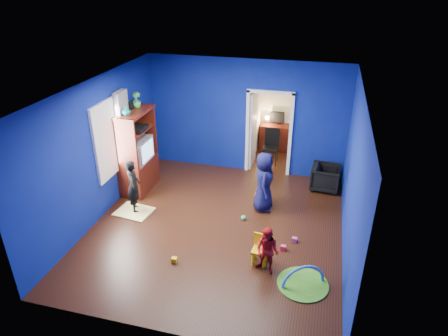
% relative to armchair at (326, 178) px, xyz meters
% --- Properties ---
extents(floor, '(5.00, 5.50, 0.01)m').
position_rel_armchair_xyz_m(floor, '(-2.09, -2.20, -0.30)').
color(floor, black).
rests_on(floor, ground).
extents(ceiling, '(5.00, 5.50, 0.01)m').
position_rel_armchair_xyz_m(ceiling, '(-2.09, -2.20, 2.60)').
color(ceiling, white).
rests_on(ceiling, wall_back).
extents(wall_back, '(5.00, 0.02, 2.90)m').
position_rel_armchair_xyz_m(wall_back, '(-2.09, 0.55, 1.15)').
color(wall_back, navy).
rests_on(wall_back, floor).
extents(wall_front, '(5.00, 0.02, 2.90)m').
position_rel_armchair_xyz_m(wall_front, '(-2.09, -4.95, 1.15)').
color(wall_front, navy).
rests_on(wall_front, floor).
extents(wall_left, '(0.02, 5.50, 2.90)m').
position_rel_armchair_xyz_m(wall_left, '(-4.59, -2.20, 1.15)').
color(wall_left, navy).
rests_on(wall_left, floor).
extents(wall_right, '(0.02, 5.50, 2.90)m').
position_rel_armchair_xyz_m(wall_right, '(0.41, -2.20, 1.15)').
color(wall_right, navy).
rests_on(wall_right, floor).
extents(alcove, '(1.00, 1.75, 2.50)m').
position_rel_armchair_xyz_m(alcove, '(-1.49, 1.42, 0.95)').
color(alcove, silver).
rests_on(alcove, floor).
extents(armchair, '(0.71, 0.69, 0.61)m').
position_rel_armchair_xyz_m(armchair, '(0.00, 0.00, 0.00)').
color(armchair, black).
rests_on(armchair, floor).
extents(child_black, '(0.47, 0.52, 1.20)m').
position_rel_armchair_xyz_m(child_black, '(-3.99, -2.01, 0.30)').
color(child_black, black).
rests_on(child_black, floor).
extents(child_navy, '(0.52, 0.71, 1.35)m').
position_rel_armchair_xyz_m(child_navy, '(-1.29, -1.26, 0.37)').
color(child_navy, '#10163D').
rests_on(child_navy, floor).
extents(toddler_red, '(0.52, 0.46, 0.89)m').
position_rel_armchair_xyz_m(toddler_red, '(-0.89, -3.27, 0.14)').
color(toddler_red, '#B11221').
rests_on(toddler_red, floor).
extents(vase, '(0.24, 0.24, 0.20)m').
position_rel_armchair_xyz_m(vase, '(-4.31, -1.39, 1.76)').
color(vase, '#0D576E').
rests_on(vase, tv_armoire).
extents(potted_plant, '(0.25, 0.25, 0.35)m').
position_rel_armchair_xyz_m(potted_plant, '(-4.31, -0.87, 1.83)').
color(potted_plant, green).
rests_on(potted_plant, tv_armoire).
extents(tv_armoire, '(0.58, 1.14, 1.96)m').
position_rel_armchair_xyz_m(tv_armoire, '(-4.31, -1.09, 0.68)').
color(tv_armoire, '#390D09').
rests_on(tv_armoire, floor).
extents(crt_tv, '(0.46, 0.70, 0.54)m').
position_rel_armchair_xyz_m(crt_tv, '(-4.27, -1.09, 0.72)').
color(crt_tv, silver).
rests_on(crt_tv, tv_armoire).
extents(yellow_blanket, '(0.82, 0.69, 0.03)m').
position_rel_armchair_xyz_m(yellow_blanket, '(-3.99, -2.11, -0.29)').
color(yellow_blanket, '#F2E07A').
rests_on(yellow_blanket, floor).
extents(hopper_ball, '(0.36, 0.36, 0.36)m').
position_rel_armchair_xyz_m(hopper_ball, '(-1.34, -1.01, -0.12)').
color(hopper_ball, yellow).
rests_on(hopper_ball, floor).
extents(kid_chair, '(0.31, 0.31, 0.50)m').
position_rel_armchair_xyz_m(kid_chair, '(-1.04, -3.07, -0.05)').
color(kid_chair, yellow).
rests_on(kid_chair, floor).
extents(play_mat, '(0.86, 0.86, 0.02)m').
position_rel_armchair_xyz_m(play_mat, '(-0.24, -3.44, -0.29)').
color(play_mat, green).
rests_on(play_mat, floor).
extents(toy_arch, '(0.70, 0.41, 0.77)m').
position_rel_armchair_xyz_m(toy_arch, '(-0.24, -3.44, -0.28)').
color(toy_arch, '#3F8CD8').
rests_on(toy_arch, floor).
extents(window_left, '(0.03, 0.95, 1.55)m').
position_rel_armchair_xyz_m(window_left, '(-4.58, -1.85, 1.25)').
color(window_left, white).
rests_on(window_left, wall_left).
extents(curtain, '(0.14, 0.42, 2.40)m').
position_rel_armchair_xyz_m(curtain, '(-4.46, -1.30, 0.95)').
color(curtain, slate).
rests_on(curtain, floor).
extents(doorway, '(1.16, 0.10, 2.10)m').
position_rel_armchair_xyz_m(doorway, '(-1.49, 0.55, 0.75)').
color(doorway, white).
rests_on(doorway, floor).
extents(study_desk, '(0.88, 0.44, 0.75)m').
position_rel_armchair_xyz_m(study_desk, '(-1.49, 2.06, 0.07)').
color(study_desk, '#3D140A').
rests_on(study_desk, floor).
extents(desk_monitor, '(0.40, 0.05, 0.32)m').
position_rel_armchair_xyz_m(desk_monitor, '(-1.49, 2.18, 0.65)').
color(desk_monitor, black).
rests_on(desk_monitor, study_desk).
extents(desk_lamp, '(0.14, 0.14, 0.14)m').
position_rel_armchair_xyz_m(desk_lamp, '(-1.77, 2.12, 0.63)').
color(desk_lamp, '#FFD88C').
rests_on(desk_lamp, study_desk).
extents(folding_chair, '(0.40, 0.40, 0.92)m').
position_rel_armchair_xyz_m(folding_chair, '(-1.49, 1.10, 0.16)').
color(folding_chair, black).
rests_on(folding_chair, floor).
extents(book_shelf, '(0.88, 0.24, 0.04)m').
position_rel_armchair_xyz_m(book_shelf, '(-1.49, 2.17, 1.72)').
color(book_shelf, white).
rests_on(book_shelf, study_desk).
extents(toy_0, '(0.10, 0.08, 0.10)m').
position_rel_armchair_xyz_m(toy_0, '(-0.67, -2.60, -0.25)').
color(toy_0, '#F92946').
rests_on(toy_0, floor).
extents(toy_1, '(0.10, 0.08, 0.10)m').
position_rel_armchair_xyz_m(toy_1, '(-2.54, -3.45, -0.25)').
color(toy_1, yellow).
rests_on(toy_1, floor).
extents(toy_2, '(0.11, 0.11, 0.11)m').
position_rel_armchair_xyz_m(toy_2, '(-1.61, -1.80, -0.25)').
color(toy_2, '#36BE5C').
rests_on(toy_2, floor).
extents(toy_3, '(0.10, 0.08, 0.10)m').
position_rel_armchair_xyz_m(toy_3, '(-0.49, -2.30, -0.25)').
color(toy_3, '#BA458B').
rests_on(toy_3, floor).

